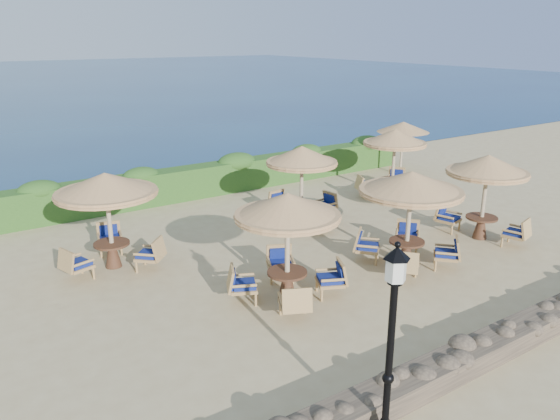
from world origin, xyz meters
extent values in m
plane|color=tan|center=(0.00, 0.00, 0.00)|extent=(120.00, 120.00, 0.00)
cube|color=#224917|center=(0.00, 7.20, 0.60)|extent=(18.00, 0.90, 1.20)
cube|color=brown|center=(0.00, -6.20, 0.22)|extent=(15.00, 0.65, 0.44)
cylinder|color=black|center=(-4.80, -6.80, 1.55)|extent=(0.11, 0.11, 2.40)
cylinder|color=silver|center=(-4.80, -6.80, 2.98)|extent=(0.30, 0.30, 0.36)
cone|color=black|center=(-4.80, -6.80, 3.22)|extent=(0.40, 0.40, 0.18)
cylinder|color=tan|center=(7.80, 5.20, 1.10)|extent=(0.10, 0.10, 2.20)
cone|color=#A17142|center=(7.80, 5.20, 2.18)|extent=(2.30, 2.30, 0.45)
cylinder|color=tan|center=(-3.27, -1.91, 1.20)|extent=(0.12, 0.12, 2.40)
cone|color=#A17142|center=(-3.27, -1.91, 2.38)|extent=(2.50, 2.50, 0.55)
cylinder|color=#A17142|center=(-3.27, -1.91, 2.10)|extent=(2.45, 2.45, 0.14)
cylinder|color=#4F2E1C|center=(-3.27, -1.91, 0.68)|extent=(0.96, 0.96, 0.06)
cone|color=#4F2E1C|center=(-3.27, -1.91, 0.33)|extent=(0.44, 0.44, 0.64)
cylinder|color=tan|center=(0.60, -2.06, 1.20)|extent=(0.12, 0.12, 2.40)
cone|color=#A17142|center=(0.60, -2.06, 2.38)|extent=(2.79, 2.79, 0.55)
cylinder|color=#A17142|center=(0.60, -2.06, 2.10)|extent=(2.73, 2.73, 0.14)
cylinder|color=#4F2E1C|center=(0.60, -2.06, 0.68)|extent=(0.96, 0.96, 0.06)
cone|color=#4F2E1C|center=(0.60, -2.06, 0.33)|extent=(0.44, 0.44, 0.64)
cylinder|color=tan|center=(4.03, -1.90, 1.20)|extent=(0.12, 0.12, 2.40)
cone|color=#A17142|center=(4.03, -1.90, 2.38)|extent=(2.45, 2.45, 0.55)
cylinder|color=#A17142|center=(4.03, -1.90, 2.10)|extent=(2.40, 2.40, 0.14)
cylinder|color=#4F2E1C|center=(4.03, -1.90, 0.68)|extent=(0.96, 0.96, 0.06)
cone|color=#4F2E1C|center=(4.03, -1.90, 0.33)|extent=(0.44, 0.44, 0.64)
cylinder|color=tan|center=(-6.16, 2.27, 1.20)|extent=(0.12, 0.12, 2.40)
cone|color=#A17142|center=(-6.16, 2.27, 2.38)|extent=(2.70, 2.70, 0.55)
cylinder|color=#A17142|center=(-6.16, 2.27, 2.10)|extent=(2.65, 2.65, 0.14)
cylinder|color=#4F2E1C|center=(-6.16, 2.27, 0.68)|extent=(0.96, 0.96, 0.06)
cone|color=#4F2E1C|center=(-6.16, 2.27, 0.33)|extent=(0.44, 0.44, 0.64)
cylinder|color=tan|center=(0.17, 2.28, 1.20)|extent=(0.12, 0.12, 2.40)
cone|color=#A17142|center=(0.17, 2.28, 2.38)|extent=(2.35, 2.35, 0.55)
cylinder|color=#A17142|center=(0.17, 2.28, 2.10)|extent=(2.30, 2.30, 0.14)
cylinder|color=#4F2E1C|center=(0.17, 2.28, 0.68)|extent=(0.96, 0.96, 0.06)
cone|color=#4F2E1C|center=(0.17, 2.28, 0.33)|extent=(0.44, 0.44, 0.64)
cylinder|color=tan|center=(5.03, 2.95, 1.20)|extent=(0.12, 0.12, 2.40)
cone|color=#A17142|center=(5.03, 2.95, 2.38)|extent=(2.42, 2.42, 0.55)
cylinder|color=#A17142|center=(5.03, 2.95, 2.10)|extent=(2.37, 2.37, 0.14)
cylinder|color=#4F2E1C|center=(5.03, 2.95, 0.68)|extent=(0.96, 0.96, 0.06)
cone|color=#4F2E1C|center=(5.03, 2.95, 0.33)|extent=(0.44, 0.44, 0.64)
camera|label=1|loc=(-10.01, -11.69, 6.10)|focal=35.00mm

